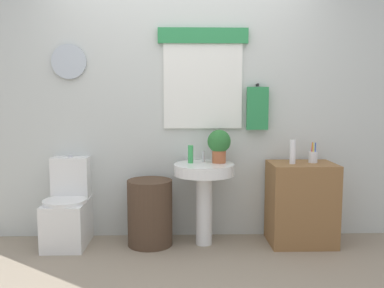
% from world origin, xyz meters
% --- Properties ---
extents(ground_plane, '(8.00, 8.00, 0.00)m').
position_xyz_m(ground_plane, '(0.00, 0.00, 0.00)').
color(ground_plane, gray).
extents(back_wall, '(4.40, 0.18, 2.60)m').
position_xyz_m(back_wall, '(0.00, 1.15, 1.31)').
color(back_wall, silver).
rests_on(back_wall, ground_plane).
extents(toilet, '(0.38, 0.51, 0.81)m').
position_xyz_m(toilet, '(-1.05, 0.89, 0.30)').
color(toilet, white).
rests_on(toilet, ground_plane).
extents(laundry_hamper, '(0.41, 0.41, 0.60)m').
position_xyz_m(laundry_hamper, '(-0.30, 0.85, 0.30)').
color(laundry_hamper, '#4C3828').
rests_on(laundry_hamper, ground_plane).
extents(pedestal_sink, '(0.54, 0.54, 0.74)m').
position_xyz_m(pedestal_sink, '(0.19, 0.85, 0.57)').
color(pedestal_sink, white).
rests_on(pedestal_sink, ground_plane).
extents(faucet, '(0.03, 0.03, 0.10)m').
position_xyz_m(faucet, '(0.19, 0.97, 0.79)').
color(faucet, silver).
rests_on(faucet, pedestal_sink).
extents(wooden_cabinet, '(0.58, 0.44, 0.75)m').
position_xyz_m(wooden_cabinet, '(1.08, 0.85, 0.37)').
color(wooden_cabinet, olive).
rests_on(wooden_cabinet, ground_plane).
extents(soap_bottle, '(0.05, 0.05, 0.16)m').
position_xyz_m(soap_bottle, '(0.07, 0.90, 0.83)').
color(soap_bottle, green).
rests_on(soap_bottle, pedestal_sink).
extents(potted_plant, '(0.21, 0.21, 0.30)m').
position_xyz_m(potted_plant, '(0.33, 0.91, 0.92)').
color(potted_plant, '#AD5B38').
rests_on(potted_plant, pedestal_sink).
extents(lotion_bottle, '(0.05, 0.05, 0.22)m').
position_xyz_m(lotion_bottle, '(0.98, 0.81, 0.86)').
color(lotion_bottle, white).
rests_on(lotion_bottle, wooden_cabinet).
extents(toothbrush_cup, '(0.08, 0.08, 0.19)m').
position_xyz_m(toothbrush_cup, '(1.18, 0.87, 0.80)').
color(toothbrush_cup, silver).
rests_on(toothbrush_cup, wooden_cabinet).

